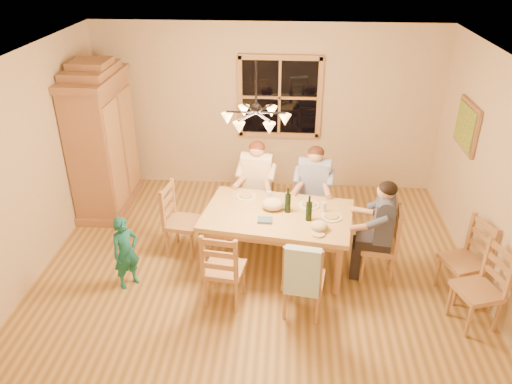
# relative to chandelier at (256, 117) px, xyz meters

# --- Properties ---
(floor) EXTENTS (5.50, 5.50, 0.00)m
(floor) POSITION_rel_chandelier_xyz_m (0.00, 0.00, -2.08)
(floor) COLOR olive
(floor) RESTS_ON ground
(ceiling) EXTENTS (5.50, 5.00, 0.02)m
(ceiling) POSITION_rel_chandelier_xyz_m (0.00, 0.00, 0.62)
(ceiling) COLOR white
(ceiling) RESTS_ON wall_back
(wall_back) EXTENTS (5.50, 0.02, 2.70)m
(wall_back) POSITION_rel_chandelier_xyz_m (0.00, 2.50, -0.73)
(wall_back) COLOR beige
(wall_back) RESTS_ON floor
(wall_left) EXTENTS (0.02, 5.00, 2.70)m
(wall_left) POSITION_rel_chandelier_xyz_m (-2.75, 0.00, -0.73)
(wall_left) COLOR beige
(wall_left) RESTS_ON floor
(wall_right) EXTENTS (0.02, 5.00, 2.70)m
(wall_right) POSITION_rel_chandelier_xyz_m (2.75, 0.00, -0.73)
(wall_right) COLOR beige
(wall_right) RESTS_ON floor
(window) EXTENTS (1.30, 0.06, 1.30)m
(window) POSITION_rel_chandelier_xyz_m (0.20, 2.47, -0.53)
(window) COLOR black
(window) RESTS_ON wall_back
(painting) EXTENTS (0.06, 0.78, 0.64)m
(painting) POSITION_rel_chandelier_xyz_m (2.71, 1.20, -0.48)
(painting) COLOR #8D5E3D
(painting) RESTS_ON wall_right
(chandelier) EXTENTS (0.77, 0.68, 0.71)m
(chandelier) POSITION_rel_chandelier_xyz_m (0.00, 0.00, 0.00)
(chandelier) COLOR black
(chandelier) RESTS_ON ceiling
(armoire) EXTENTS (0.66, 1.40, 2.30)m
(armoire) POSITION_rel_chandelier_xyz_m (-2.42, 1.57, -1.02)
(armoire) COLOR #8D5E3D
(armoire) RESTS_ON floor
(dining_table) EXTENTS (1.98, 1.38, 0.76)m
(dining_table) POSITION_rel_chandelier_xyz_m (0.26, 0.18, -1.42)
(dining_table) COLOR tan
(dining_table) RESTS_ON floor
(chair_far_left) EXTENTS (0.50, 0.48, 0.99)m
(chair_far_left) POSITION_rel_chandelier_xyz_m (-0.07, 1.10, -1.77)
(chair_far_left) COLOR #9D7345
(chair_far_left) RESTS_ON floor
(chair_far_right) EXTENTS (0.50, 0.48, 0.99)m
(chair_far_right) POSITION_rel_chandelier_xyz_m (0.74, 0.98, -1.77)
(chair_far_right) COLOR #9D7345
(chair_far_right) RESTS_ON floor
(chair_near_left) EXTENTS (0.50, 0.48, 0.99)m
(chair_near_left) POSITION_rel_chandelier_xyz_m (-0.32, -0.61, -1.77)
(chair_near_left) COLOR #9D7345
(chair_near_left) RESTS_ON floor
(chair_near_right) EXTENTS (0.50, 0.48, 0.99)m
(chair_near_right) POSITION_rel_chandelier_xyz_m (0.58, -0.74, -1.77)
(chair_near_right) COLOR #9D7345
(chair_near_right) RESTS_ON floor
(chair_end_left) EXTENTS (0.48, 0.50, 0.99)m
(chair_end_left) POSITION_rel_chandelier_xyz_m (-1.00, 0.37, -1.77)
(chair_end_left) COLOR #9D7345
(chair_end_left) RESTS_ON floor
(chair_end_right) EXTENTS (0.48, 0.50, 0.99)m
(chair_end_right) POSITION_rel_chandelier_xyz_m (1.52, -0.01, -1.77)
(chair_end_right) COLOR #9D7345
(chair_end_right) RESTS_ON floor
(adult_woman) EXTENTS (0.44, 0.47, 0.87)m
(adult_woman) POSITION_rel_chandelier_xyz_m (-0.07, 1.10, -1.24)
(adult_woman) COLOR beige
(adult_woman) RESTS_ON floor
(adult_plaid_man) EXTENTS (0.44, 0.47, 0.87)m
(adult_plaid_man) POSITION_rel_chandelier_xyz_m (0.74, 0.98, -1.24)
(adult_plaid_man) COLOR #354B92
(adult_plaid_man) RESTS_ON floor
(adult_slate_man) EXTENTS (0.47, 0.44, 0.87)m
(adult_slate_man) POSITION_rel_chandelier_xyz_m (1.52, -0.01, -1.24)
(adult_slate_man) COLOR #414A69
(adult_slate_man) RESTS_ON floor
(towel) EXTENTS (0.39, 0.15, 0.58)m
(towel) POSITION_rel_chandelier_xyz_m (0.56, -0.93, -1.38)
(towel) COLOR #B6E5F7
(towel) RESTS_ON chair_near_right
(wine_bottle_a) EXTENTS (0.08, 0.08, 0.33)m
(wine_bottle_a) POSITION_rel_chandelier_xyz_m (0.38, 0.22, -1.15)
(wine_bottle_a) COLOR black
(wine_bottle_a) RESTS_ON dining_table
(wine_bottle_b) EXTENTS (0.08, 0.08, 0.33)m
(wine_bottle_b) POSITION_rel_chandelier_xyz_m (0.64, 0.04, -1.15)
(wine_bottle_b) COLOR black
(wine_bottle_b) RESTS_ON dining_table
(plate_woman) EXTENTS (0.26, 0.26, 0.02)m
(plate_woman) POSITION_rel_chandelier_xyz_m (-0.17, 0.57, -1.31)
(plate_woman) COLOR white
(plate_woman) RESTS_ON dining_table
(plate_plaid) EXTENTS (0.26, 0.26, 0.02)m
(plate_plaid) POSITION_rel_chandelier_xyz_m (0.65, 0.39, -1.31)
(plate_plaid) COLOR white
(plate_plaid) RESTS_ON dining_table
(plate_slate) EXTENTS (0.26, 0.26, 0.02)m
(plate_slate) POSITION_rel_chandelier_xyz_m (0.92, 0.11, -1.31)
(plate_slate) COLOR white
(plate_slate) RESTS_ON dining_table
(wine_glass_a) EXTENTS (0.06, 0.06, 0.14)m
(wine_glass_a) POSITION_rel_chandelier_xyz_m (0.14, 0.48, -1.25)
(wine_glass_a) COLOR silver
(wine_glass_a) RESTS_ON dining_table
(wine_glass_b) EXTENTS (0.06, 0.06, 0.14)m
(wine_glass_b) POSITION_rel_chandelier_xyz_m (0.83, 0.24, -1.25)
(wine_glass_b) COLOR silver
(wine_glass_b) RESTS_ON dining_table
(cap) EXTENTS (0.20, 0.20, 0.11)m
(cap) POSITION_rel_chandelier_xyz_m (0.76, -0.18, -1.26)
(cap) COLOR #D0BB8A
(cap) RESTS_ON dining_table
(napkin) EXTENTS (0.20, 0.16, 0.03)m
(napkin) POSITION_rel_chandelier_xyz_m (0.11, -0.03, -1.30)
(napkin) COLOR #43607C
(napkin) RESTS_ON dining_table
(cloth_bundle) EXTENTS (0.28, 0.22, 0.15)m
(cloth_bundle) POSITION_rel_chandelier_xyz_m (0.19, 0.27, -1.24)
(cloth_bundle) COLOR beige
(cloth_bundle) RESTS_ON dining_table
(child) EXTENTS (0.40, 0.41, 0.94)m
(child) POSITION_rel_chandelier_xyz_m (-1.54, -0.39, -1.61)
(child) COLOR #186C6A
(child) RESTS_ON floor
(chair_spare_front) EXTENTS (0.53, 0.55, 0.99)m
(chair_spare_front) POSITION_rel_chandelier_xyz_m (2.45, -0.81, -1.77)
(chair_spare_front) COLOR #9D7345
(chair_spare_front) RESTS_ON floor
(chair_spare_back) EXTENTS (0.55, 0.56, 0.99)m
(chair_spare_back) POSITION_rel_chandelier_xyz_m (2.45, -0.28, -1.77)
(chair_spare_back) COLOR #9D7345
(chair_spare_back) RESTS_ON floor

